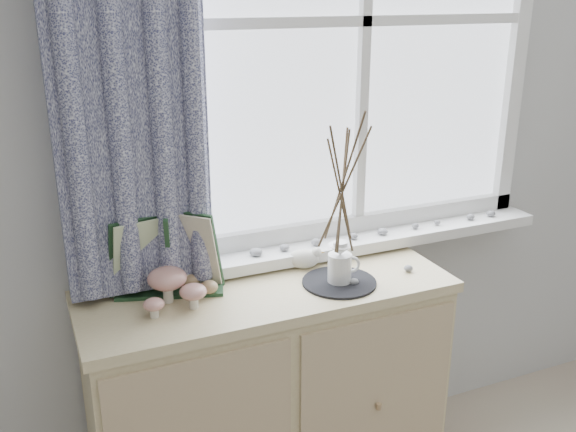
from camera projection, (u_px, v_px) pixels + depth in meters
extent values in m
cube|color=silver|center=(280.00, 130.00, 2.17)|extent=(4.00, 0.04, 2.60)
cube|color=white|center=(362.00, 21.00, 2.16)|extent=(1.30, 0.01, 1.40)
cube|color=white|center=(364.00, 240.00, 2.36)|extent=(1.45, 0.16, 0.04)
cube|color=#090A36|center=(122.00, 19.00, 1.74)|extent=(0.44, 0.06, 1.61)
cube|color=beige|center=(269.00, 403.00, 2.20)|extent=(1.17, 0.43, 0.81)
cube|color=beige|center=(268.00, 292.00, 2.06)|extent=(1.20, 0.45, 0.03)
cube|color=tan|center=(376.00, 419.00, 2.12)|extent=(0.55, 0.01, 0.75)
cylinder|color=silver|center=(168.00, 290.00, 1.94)|extent=(0.03, 0.03, 0.08)
ellipsoid|color=#9B1B05|center=(167.00, 278.00, 1.93)|extent=(0.12, 0.12, 0.07)
cylinder|color=silver|center=(194.00, 300.00, 1.91)|extent=(0.03, 0.03, 0.05)
ellipsoid|color=#9B1B05|center=(193.00, 292.00, 1.90)|extent=(0.08, 0.08, 0.05)
cylinder|color=silver|center=(154.00, 311.00, 1.86)|extent=(0.03, 0.03, 0.04)
ellipsoid|color=#9B1B05|center=(154.00, 304.00, 1.85)|extent=(0.06, 0.06, 0.03)
ellipsoid|color=tan|center=(209.00, 287.00, 1.99)|extent=(0.05, 0.04, 0.07)
ellipsoid|color=tan|center=(191.00, 280.00, 2.04)|extent=(0.05, 0.04, 0.07)
cylinder|color=black|center=(339.00, 282.00, 2.08)|extent=(0.24, 0.24, 0.01)
cylinder|color=white|center=(340.00, 268.00, 2.06)|extent=(0.10, 0.10, 0.09)
cone|color=white|center=(340.00, 250.00, 2.04)|extent=(0.08, 0.08, 0.03)
cylinder|color=white|center=(340.00, 245.00, 2.03)|extent=(0.05, 0.05, 0.02)
torus|color=white|center=(351.00, 264.00, 2.07)|extent=(0.06, 0.03, 0.06)
ellipsoid|color=gray|center=(354.00, 282.00, 2.06)|extent=(0.03, 0.03, 0.02)
ellipsoid|color=gray|center=(342.00, 262.00, 2.22)|extent=(0.03, 0.03, 0.02)
ellipsoid|color=gray|center=(408.00, 269.00, 2.16)|extent=(0.03, 0.03, 0.02)
ellipsoid|color=gray|center=(305.00, 263.00, 2.21)|extent=(0.03, 0.03, 0.02)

